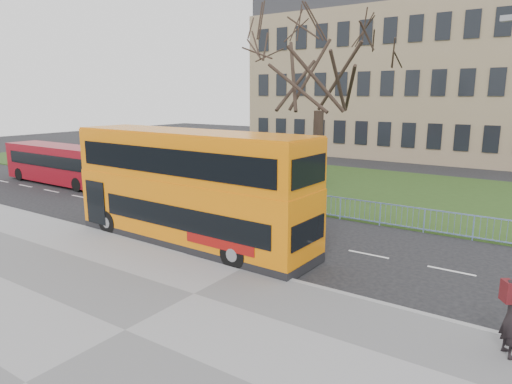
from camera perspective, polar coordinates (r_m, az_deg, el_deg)
ground at (r=17.32m, az=1.47°, el=-8.23°), size 120.00×120.00×0.00m
pavement at (r=12.65m, az=-16.03°, el=-16.47°), size 80.00×10.50×0.12m
kerb at (r=16.10m, az=-1.56°, el=-9.58°), size 80.00×0.20×0.14m
grass_verge at (r=29.92m, az=16.43°, el=0.07°), size 80.00×15.40×0.08m
guard_railing at (r=22.76m, az=10.49°, el=-2.01°), size 40.00×0.12×1.10m
bare_tree at (r=26.44m, az=7.93°, el=12.13°), size 8.41×8.41×12.01m
civic_building at (r=50.60m, az=18.83°, el=12.56°), size 30.00×15.00×14.00m
yellow_bus at (r=18.47m, az=-8.26°, el=0.82°), size 10.94×2.93×4.55m
red_bus at (r=33.91m, az=-23.15°, el=3.29°), size 10.00×2.39×2.63m
pedestrian at (r=12.21m, az=29.38°, el=-13.53°), size 0.75×0.81×1.86m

